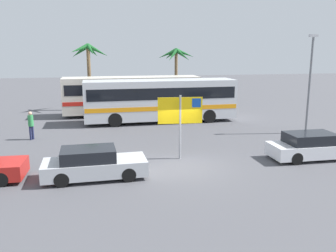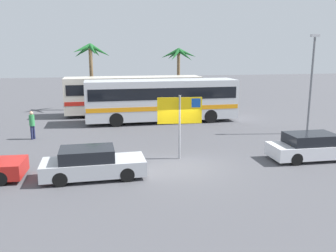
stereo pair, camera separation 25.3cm
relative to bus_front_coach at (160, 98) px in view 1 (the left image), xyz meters
The scene contains 10 objects.
ground 10.96m from the bus_front_coach, 96.18° to the right, with size 120.00×120.00×0.00m, color #4C4C51.
bus_front_coach is the anchor object (origin of this frame).
bus_rear_coach 3.98m from the bus_front_coach, 115.48° to the left, with size 11.30×2.60×3.17m.
ferry_sign 9.57m from the bus_front_coach, 94.95° to the right, with size 2.20×0.27×3.20m.
car_white 12.36m from the bus_front_coach, 62.69° to the right, with size 4.59×1.80×1.32m.
car_silver 12.60m from the bus_front_coach, 114.15° to the right, with size 4.32×1.72×1.32m.
pedestrian_crossing_lot 9.56m from the bus_front_coach, 156.43° to the right, with size 0.32×0.32×1.73m.
lamp_post_right_side 10.52m from the bus_front_coach, 34.12° to the right, with size 0.56×0.20×6.31m.
palm_tree_seaside 11.62m from the bus_front_coach, 70.29° to the left, with size 3.95×3.46×5.58m.
palm_tree_inland 8.94m from the bus_front_coach, 127.75° to the left, with size 3.43×3.55×5.95m.
Camera 1 is at (-3.94, -15.34, 5.31)m, focal length 37.95 mm.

